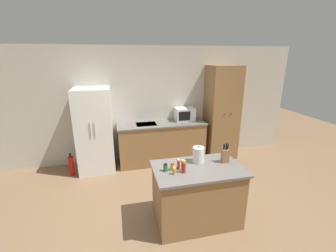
# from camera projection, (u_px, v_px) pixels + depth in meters

# --- Properties ---
(ground_plane) EXTENTS (14.00, 14.00, 0.00)m
(ground_plane) POSITION_uv_depth(u_px,v_px,m) (170.00, 220.00, 3.40)
(ground_plane) COLOR #846647
(wall_back) EXTENTS (7.20, 0.06, 2.60)m
(wall_back) POSITION_uv_depth(u_px,v_px,m) (146.00, 105.00, 5.17)
(wall_back) COLOR beige
(wall_back) RESTS_ON ground_plane
(refrigerator) EXTENTS (0.73, 0.72, 1.77)m
(refrigerator) POSITION_uv_depth(u_px,v_px,m) (95.00, 131.00, 4.70)
(refrigerator) COLOR white
(refrigerator) RESTS_ON ground_plane
(back_counter) EXTENTS (1.98, 0.64, 0.94)m
(back_counter) POSITION_uv_depth(u_px,v_px,m) (162.00, 142.00, 5.18)
(back_counter) COLOR olive
(back_counter) RESTS_ON ground_plane
(pantry_cabinet) EXTENTS (0.70, 0.63, 2.18)m
(pantry_cabinet) POSITION_uv_depth(u_px,v_px,m) (221.00, 113.00, 5.31)
(pantry_cabinet) COLOR olive
(pantry_cabinet) RESTS_ON ground_plane
(kitchen_island) EXTENTS (1.26, 0.77, 0.88)m
(kitchen_island) POSITION_uv_depth(u_px,v_px,m) (197.00, 194.00, 3.28)
(kitchen_island) COLOR olive
(kitchen_island) RESTS_ON ground_plane
(microwave) EXTENTS (0.44, 0.35, 0.29)m
(microwave) POSITION_uv_depth(u_px,v_px,m) (184.00, 114.00, 5.22)
(microwave) COLOR white
(microwave) RESTS_ON back_counter
(knife_block) EXTENTS (0.11, 0.08, 0.30)m
(knife_block) POSITION_uv_depth(u_px,v_px,m) (225.00, 155.00, 3.29)
(knife_block) COLOR olive
(knife_block) RESTS_ON kitchen_island
(spice_bottle_tall_dark) EXTENTS (0.06, 0.06, 0.10)m
(spice_bottle_tall_dark) POSITION_uv_depth(u_px,v_px,m) (172.00, 167.00, 3.08)
(spice_bottle_tall_dark) COLOR gold
(spice_bottle_tall_dark) RESTS_ON kitchen_island
(spice_bottle_short_red) EXTENTS (0.04, 0.04, 0.14)m
(spice_bottle_short_red) POSITION_uv_depth(u_px,v_px,m) (179.00, 164.00, 3.12)
(spice_bottle_short_red) COLOR #B2281E
(spice_bottle_short_red) RESTS_ON kitchen_island
(spice_bottle_amber_oil) EXTENTS (0.05, 0.05, 0.18)m
(spice_bottle_amber_oil) POSITION_uv_depth(u_px,v_px,m) (184.00, 167.00, 3.00)
(spice_bottle_amber_oil) COLOR #B2281E
(spice_bottle_amber_oil) RESTS_ON kitchen_island
(spice_bottle_green_herb) EXTENTS (0.06, 0.06, 0.11)m
(spice_bottle_green_herb) POSITION_uv_depth(u_px,v_px,m) (166.00, 168.00, 3.05)
(spice_bottle_green_herb) COLOR #337033
(spice_bottle_green_herb) RESTS_ON kitchen_island
(spice_bottle_pale_salt) EXTENTS (0.05, 0.05, 0.11)m
(spice_bottle_pale_salt) POSITION_uv_depth(u_px,v_px,m) (174.00, 171.00, 2.96)
(spice_bottle_pale_salt) COLOR gold
(spice_bottle_pale_salt) RESTS_ON kitchen_island
(spice_bottle_orange_cap) EXTENTS (0.04, 0.04, 0.16)m
(spice_bottle_orange_cap) POSITION_uv_depth(u_px,v_px,m) (182.00, 165.00, 3.07)
(spice_bottle_orange_cap) COLOR gold
(spice_bottle_orange_cap) RESTS_ON kitchen_island
(kettle) EXTENTS (0.17, 0.17, 0.26)m
(kettle) POSITION_uv_depth(u_px,v_px,m) (198.00, 155.00, 3.29)
(kettle) COLOR white
(kettle) RESTS_ON kitchen_island
(fire_extinguisher) EXTENTS (0.11, 0.11, 0.48)m
(fire_extinguisher) POSITION_uv_depth(u_px,v_px,m) (72.00, 166.00, 4.64)
(fire_extinguisher) COLOR red
(fire_extinguisher) RESTS_ON ground_plane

